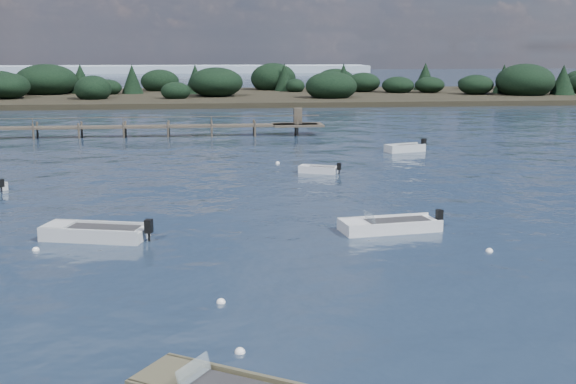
{
  "coord_description": "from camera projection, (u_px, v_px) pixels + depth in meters",
  "views": [
    {
      "loc": [
        -4.87,
        -24.11,
        8.73
      ],
      "look_at": [
        -0.71,
        14.0,
        1.0
      ],
      "focal_mm": 45.0,
      "sensor_mm": 36.0,
      "label": 1
    }
  ],
  "objects": [
    {
      "name": "buoy_extra_a",
      "position": [
        221.0,
        303.0,
        25.06
      ],
      "size": [
        0.32,
        0.32,
        0.32
      ],
      "primitive_type": "sphere",
      "color": "white",
      "rests_on": "ground"
    },
    {
      "name": "buoy_c",
      "position": [
        36.0,
        250.0,
        31.5
      ],
      "size": [
        0.32,
        0.32,
        0.32
      ],
      "primitive_type": "sphere",
      "color": "white",
      "rests_on": "ground"
    },
    {
      "name": "tender_far_grey_b",
      "position": [
        405.0,
        150.0,
        61.11
      ],
      "size": [
        3.83,
        2.31,
        1.29
      ],
      "color": "#AFB4B6",
      "rests_on": "ground"
    },
    {
      "name": "tender_far_white",
      "position": [
        318.0,
        171.0,
        50.78
      ],
      "size": [
        2.97,
        2.06,
        1.02
      ],
      "color": "silver",
      "rests_on": "ground"
    },
    {
      "name": "jetty",
      "position": [
        35.0,
        128.0,
        70.0
      ],
      "size": [
        64.5,
        3.2,
        3.4
      ],
      "color": "#484035",
      "rests_on": "ground"
    },
    {
      "name": "dinghy_mid_white_a",
      "position": [
        389.0,
        228.0,
        34.85
      ],
      "size": [
        5.22,
        2.45,
        1.2
      ],
      "color": "silver",
      "rests_on": "ground"
    },
    {
      "name": "far_headland",
      "position": [
        381.0,
        86.0,
        125.46
      ],
      "size": [
        190.0,
        40.0,
        5.8
      ],
      "color": "black",
      "rests_on": "ground"
    },
    {
      "name": "dinghy_mid_grey",
      "position": [
        95.0,
        235.0,
        33.36
      ],
      "size": [
        5.25,
        2.99,
        1.3
      ],
      "color": "#AFB4B6",
      "rests_on": "ground"
    },
    {
      "name": "buoy_a",
      "position": [
        240.0,
        353.0,
        20.97
      ],
      "size": [
        0.32,
        0.32,
        0.32
      ],
      "primitive_type": "sphere",
      "color": "white",
      "rests_on": "ground"
    },
    {
      "name": "buoy_e",
      "position": [
        278.0,
        163.0,
        54.96
      ],
      "size": [
        0.32,
        0.32,
        0.32
      ],
      "primitive_type": "sphere",
      "color": "white",
      "rests_on": "ground"
    },
    {
      "name": "buoy_b",
      "position": [
        489.0,
        252.0,
        31.32
      ],
      "size": [
        0.32,
        0.32,
        0.32
      ],
      "primitive_type": "sphere",
      "color": "white",
      "rests_on": "ground"
    },
    {
      "name": "ground",
      "position": [
        251.0,
        123.0,
        84.21
      ],
      "size": [
        400.0,
        400.0,
        0.0
      ],
      "primitive_type": "plane",
      "color": "#152031",
      "rests_on": "ground"
    }
  ]
}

